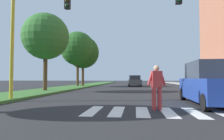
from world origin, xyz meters
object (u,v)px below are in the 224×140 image
(tree_mid, at_px, (46,37))
(pedestrian_performer, at_px, (157,85))
(suv_crossing, at_px, (211,84))
(sedan_midblock, at_px, (135,81))
(tree_distant, at_px, (83,52))
(traffic_light_gantry, at_px, (68,15))
(tree_far, at_px, (78,49))

(tree_mid, xyz_separation_m, pedestrian_performer, (8.62, -8.46, -3.93))
(suv_crossing, xyz_separation_m, sedan_midblock, (-3.55, 20.63, -0.16))
(pedestrian_performer, xyz_separation_m, suv_crossing, (2.63, 1.77, -0.00))
(tree_distant, xyz_separation_m, pedestrian_performer, (8.34, -19.54, -4.03))
(traffic_light_gantry, relative_size, suv_crossing, 2.15)
(tree_far, bearing_deg, tree_distant, 62.21)
(traffic_light_gantry, bearing_deg, sedan_midblock, 81.07)
(pedestrian_performer, xyz_separation_m, sedan_midblock, (-0.92, 22.40, -0.16))
(tree_far, bearing_deg, suv_crossing, -55.76)
(tree_far, xyz_separation_m, tree_distant, (0.49, 0.93, -0.40))
(traffic_light_gantry, distance_m, suv_crossing, 7.62)
(tree_far, height_order, pedestrian_performer, tree_far)
(tree_distant, relative_size, sedan_midblock, 1.53)
(tree_far, distance_m, tree_distant, 1.13)
(tree_far, bearing_deg, tree_mid, -88.77)
(tree_distant, distance_m, sedan_midblock, 8.99)
(pedestrian_performer, relative_size, suv_crossing, 0.36)
(sedan_midblock, bearing_deg, traffic_light_gantry, -98.93)
(suv_crossing, bearing_deg, pedestrian_performer, -146.01)
(pedestrian_performer, relative_size, sedan_midblock, 0.36)
(tree_mid, bearing_deg, tree_distant, 88.59)
(tree_mid, bearing_deg, pedestrian_performer, -44.47)
(tree_far, height_order, suv_crossing, tree_far)
(suv_crossing, relative_size, sedan_midblock, 0.99)
(sedan_midblock, bearing_deg, tree_far, -154.41)
(tree_far, xyz_separation_m, pedestrian_performer, (8.83, -18.61, -4.43))
(tree_distant, distance_m, suv_crossing, 21.27)
(suv_crossing, bearing_deg, tree_far, 124.24)
(tree_far, xyz_separation_m, traffic_light_gantry, (4.67, -16.82, -0.96))
(traffic_light_gantry, relative_size, sedan_midblock, 2.14)
(traffic_light_gantry, bearing_deg, tree_distant, 103.26)
(tree_mid, distance_m, tree_far, 10.16)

